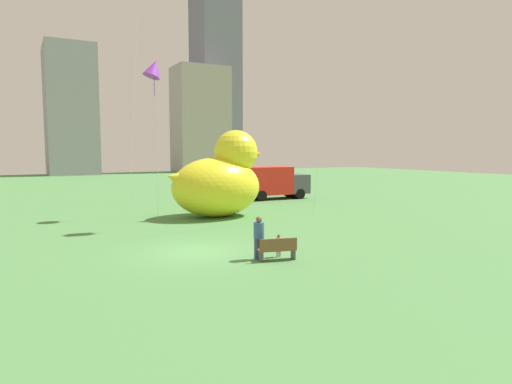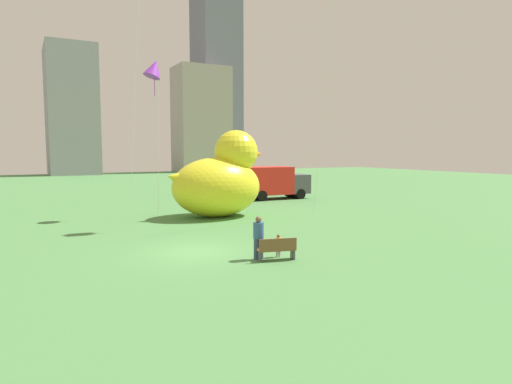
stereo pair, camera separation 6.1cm
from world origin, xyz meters
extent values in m
plane|color=#4D8547|center=(0.00, 0.00, 0.00)|extent=(140.00, 140.00, 0.00)
cube|color=brown|center=(2.35, -2.83, 0.42)|extent=(1.58, 0.79, 0.06)
cube|color=brown|center=(2.30, -3.02, 0.68)|extent=(1.49, 0.41, 0.45)
cube|color=#47474C|center=(1.69, -2.67, 0.20)|extent=(0.16, 0.38, 0.39)
cube|color=#47474C|center=(3.01, -2.99, 0.20)|extent=(0.16, 0.38, 0.39)
cylinder|color=#38476B|center=(1.69, -2.36, 0.42)|extent=(0.19, 0.19, 0.84)
cylinder|color=#38476B|center=(1.90, -2.36, 0.42)|extent=(0.19, 0.19, 0.84)
cylinder|color=#33598C|center=(1.80, -2.36, 1.16)|extent=(0.42, 0.42, 0.63)
sphere|color=brown|center=(1.80, -2.36, 1.60)|extent=(0.25, 0.25, 0.25)
cylinder|color=silver|center=(2.62, -2.42, 0.23)|extent=(0.10, 0.10, 0.46)
cylinder|color=silver|center=(2.74, -2.42, 0.23)|extent=(0.10, 0.10, 0.46)
cylinder|color=gold|center=(2.68, -2.42, 0.63)|extent=(0.23, 0.23, 0.34)
sphere|color=brown|center=(2.68, -2.42, 0.86)|extent=(0.13, 0.13, 0.13)
ellipsoid|color=yellow|center=(4.74, 8.80, 1.92)|extent=(5.90, 4.36, 3.84)
sphere|color=yellow|center=(6.15, 8.80, 4.19)|extent=(2.87, 2.87, 2.87)
cone|color=orange|center=(7.44, 8.80, 4.05)|extent=(1.29, 1.29, 1.29)
cone|color=yellow|center=(2.18, 8.80, 2.56)|extent=(1.76, 1.54, 1.85)
cube|color=red|center=(12.54, 16.03, 1.65)|extent=(4.50, 2.48, 2.40)
cube|color=#4C4C56|center=(15.60, 15.91, 1.29)|extent=(1.81, 2.37, 1.68)
cylinder|color=black|center=(15.40, 15.92, 0.45)|extent=(1.00, 2.44, 0.90)
cylinder|color=black|center=(11.59, 16.07, 0.45)|extent=(1.00, 2.44, 0.90)
cube|color=gray|center=(2.00, 68.27, 11.25)|extent=(8.22, 11.63, 22.49)
cube|color=#9E938C|center=(26.00, 66.49, 10.36)|extent=(10.30, 7.95, 20.73)
cube|color=slate|center=(32.00, 72.75, 19.53)|extent=(8.60, 9.49, 39.05)
cylinder|color=silver|center=(10.18, 4.53, 8.73)|extent=(1.16, 3.88, 17.47)
cylinder|color=silver|center=(1.85, 17.71, 10.87)|extent=(1.57, 0.49, 21.74)
cylinder|color=silver|center=(1.53, 10.74, 4.73)|extent=(0.16, 0.40, 9.46)
cone|color=purple|center=(1.34, 10.67, 9.46)|extent=(1.52, 1.25, 1.41)
cylinder|color=purple|center=(1.34, 10.67, 8.56)|extent=(0.04, 0.04, 1.60)
camera|label=1|loc=(-6.41, -17.39, 4.32)|focal=30.87mm
camera|label=2|loc=(-6.36, -17.42, 4.32)|focal=30.87mm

